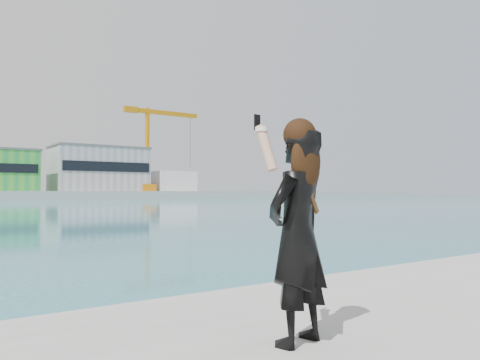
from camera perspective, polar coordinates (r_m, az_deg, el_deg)
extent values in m
cube|color=gray|center=(138.08, -16.82, 1.19)|extent=(25.00, 15.00, 12.00)
cube|color=black|center=(130.90, -15.80, 1.58)|extent=(23.75, 0.20, 2.64)
cube|color=#59595B|center=(138.50, -16.80, 3.77)|extent=(25.50, 15.30, 0.50)
cube|color=silver|center=(144.45, -8.25, -0.16)|extent=(12.00, 10.00, 6.00)
cube|color=orange|center=(136.57, -11.26, -0.92)|extent=(4.00, 4.00, 2.00)
cylinder|color=orange|center=(137.20, -11.24, 4.10)|extent=(1.20, 1.20, 22.00)
cube|color=orange|center=(140.98, -8.96, 8.04)|extent=(20.00, 1.20, 1.20)
cube|color=orange|center=(136.63, -13.16, 8.36)|extent=(4.00, 1.60, 1.60)
cylinder|color=black|center=(143.52, -6.09, 4.64)|extent=(0.10, 0.10, 16.00)
cylinder|color=silver|center=(126.70, -23.61, 0.57)|extent=(0.16, 0.16, 8.00)
cube|color=#EA0D3E|center=(126.98, -23.33, 2.10)|extent=(1.20, 0.04, 0.80)
imported|color=black|center=(3.28, 7.02, -6.71)|extent=(0.62, 0.48, 1.50)
sphere|color=black|center=(3.28, 7.28, 5.50)|extent=(0.23, 0.23, 0.23)
ellipsoid|color=black|center=(3.24, 8.02, 2.23)|extent=(0.25, 0.13, 0.40)
cylinder|color=tan|center=(3.17, 3.24, 3.93)|extent=(0.11, 0.19, 0.32)
cylinder|color=white|center=(3.21, 2.67, 6.20)|extent=(0.09, 0.09, 0.03)
cube|color=black|center=(3.24, 2.11, 7.01)|extent=(0.06, 0.02, 0.11)
cube|color=#4C2D14|center=(3.25, 8.54, -1.48)|extent=(0.21, 0.06, 0.31)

